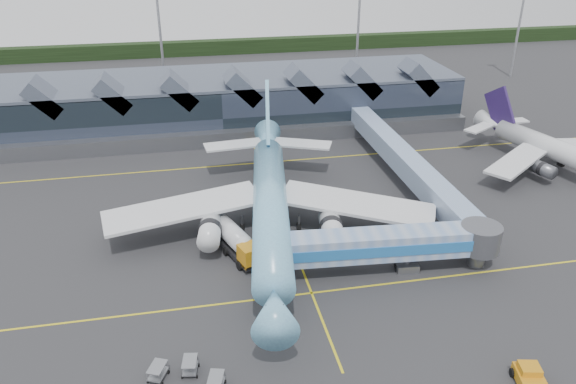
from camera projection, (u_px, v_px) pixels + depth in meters
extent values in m
plane|color=#2D2D30|center=(296.00, 253.00, 67.17)|extent=(260.00, 260.00, 0.00)
cube|color=yellow|center=(312.00, 293.00, 60.13)|extent=(120.00, 0.25, 0.01)
cube|color=yellow|center=(260.00, 163.00, 91.79)|extent=(120.00, 0.25, 0.01)
cube|color=yellow|center=(281.00, 214.00, 75.96)|extent=(0.25, 60.00, 0.01)
cube|color=black|center=(217.00, 47.00, 163.01)|extent=(260.00, 4.00, 4.00)
cube|color=black|center=(218.00, 102.00, 106.51)|extent=(90.00, 20.00, 9.00)
cube|color=#4B5464|center=(217.00, 78.00, 104.43)|extent=(90.00, 20.00, 0.60)
cube|color=slate|center=(224.00, 138.00, 98.25)|extent=(90.00, 2.50, 2.60)
cube|color=#4B5464|center=(45.00, 97.00, 93.14)|extent=(6.43, 6.00, 6.43)
cube|color=#4B5464|center=(114.00, 93.00, 95.07)|extent=(6.43, 6.00, 6.43)
cube|color=#4B5464|center=(179.00, 90.00, 97.00)|extent=(6.43, 6.00, 6.43)
cube|color=#4B5464|center=(243.00, 86.00, 98.93)|extent=(6.43, 6.00, 6.43)
cube|color=#4B5464|center=(303.00, 83.00, 100.86)|extent=(6.43, 6.00, 6.43)
cube|color=#4B5464|center=(362.00, 80.00, 102.79)|extent=(6.43, 6.00, 6.43)
cube|color=#4B5464|center=(418.00, 77.00, 104.72)|extent=(6.43, 6.00, 6.43)
cylinder|color=gray|center=(161.00, 44.00, 122.98)|extent=(0.56, 0.56, 22.00)
cylinder|color=gray|center=(358.00, 36.00, 130.87)|extent=(0.56, 0.56, 22.00)
cylinder|color=gray|center=(518.00, 32.00, 136.13)|extent=(0.56, 0.56, 22.00)
cylinder|color=#639FC8|center=(270.00, 206.00, 68.34)|extent=(9.35, 34.70, 4.25)
cone|color=#639FC8|center=(275.00, 310.00, 50.26)|extent=(5.08, 6.47, 4.25)
cube|color=black|center=(275.00, 307.00, 49.21)|extent=(1.65, 0.57, 0.48)
cone|color=#639FC8|center=(268.00, 141.00, 87.15)|extent=(5.38, 8.42, 4.25)
cube|color=silver|center=(183.00, 208.00, 69.49)|extent=(20.11, 9.47, 1.40)
cube|color=silver|center=(357.00, 204.00, 70.40)|extent=(20.14, 14.37, 1.40)
cylinder|color=silver|center=(210.00, 230.00, 66.63)|extent=(3.49, 6.23, 2.64)
cylinder|color=silver|center=(331.00, 227.00, 67.24)|extent=(3.49, 6.23, 2.64)
cube|color=#639FC8|center=(268.00, 118.00, 83.42)|extent=(2.12, 10.83, 11.71)
cube|color=silver|center=(234.00, 145.00, 85.60)|extent=(9.14, 4.26, 0.28)
cube|color=silver|center=(302.00, 144.00, 86.05)|extent=(9.50, 6.58, 0.28)
cylinder|color=slate|center=(274.00, 312.00, 55.28)|extent=(0.31, 0.31, 2.46)
cylinder|color=slate|center=(242.00, 224.00, 70.99)|extent=(0.31, 0.31, 2.46)
cylinder|color=slate|center=(299.00, 223.00, 71.30)|extent=(0.31, 0.31, 2.46)
cylinder|color=black|center=(274.00, 319.00, 55.62)|extent=(0.73, 1.63, 1.57)
cylinder|color=silver|center=(558.00, 151.00, 87.14)|extent=(9.54, 22.79, 3.26)
cone|color=silver|center=(491.00, 123.00, 98.16)|extent=(4.59, 5.92, 3.26)
cube|color=silver|center=(517.00, 161.00, 85.05)|extent=(13.58, 11.14, 1.09)
cylinder|color=slate|center=(543.00, 169.00, 84.35)|extent=(3.04, 4.32, 2.02)
cube|color=#2A194C|center=(500.00, 108.00, 95.79)|extent=(2.53, 7.16, 7.94)
cube|color=silver|center=(480.00, 128.00, 95.86)|extent=(6.51, 5.11, 0.27)
cube|color=silver|center=(510.00, 121.00, 98.91)|extent=(6.30, 2.53, 0.27)
cylinder|color=slate|center=(538.00, 167.00, 87.90)|extent=(0.30, 0.30, 1.89)
cylinder|color=slate|center=(562.00, 161.00, 90.21)|extent=(0.30, 0.30, 1.89)
cube|color=#7493C2|center=(381.00, 244.00, 62.20)|extent=(21.05, 4.71, 3.03)
cube|color=#2368B0|center=(385.00, 252.00, 60.76)|extent=(20.83, 1.71, 1.25)
cube|color=#7493C2|center=(279.00, 251.00, 60.96)|extent=(2.96, 3.54, 3.13)
cylinder|color=slate|center=(407.00, 256.00, 63.33)|extent=(0.73, 0.73, 3.61)
cube|color=slate|center=(406.00, 266.00, 63.92)|extent=(2.66, 2.27, 0.94)
cylinder|color=black|center=(397.00, 267.00, 63.86)|extent=(0.49, 0.97, 0.94)
cylinder|color=black|center=(415.00, 266.00, 64.08)|extent=(0.49, 0.97, 0.94)
cylinder|color=slate|center=(480.00, 238.00, 63.44)|extent=(4.59, 4.59, 3.13)
cylinder|color=slate|center=(478.00, 251.00, 64.23)|extent=(1.88, 1.88, 3.61)
cube|color=black|center=(237.00, 248.00, 66.72)|extent=(5.59, 9.65, 0.52)
cube|color=#C87E12|center=(251.00, 254.00, 63.54)|extent=(3.14, 3.01, 2.29)
cube|color=black|center=(254.00, 254.00, 62.67)|extent=(2.20, 0.94, 1.04)
cylinder|color=silver|center=(232.00, 234.00, 67.06)|extent=(4.34, 6.49, 2.39)
sphere|color=silver|center=(221.00, 223.00, 69.36)|extent=(2.29, 2.29, 2.29)
sphere|color=silver|center=(244.00, 245.00, 64.75)|extent=(2.29, 2.29, 2.29)
cylinder|color=black|center=(239.00, 266.00, 63.84)|extent=(0.70, 1.10, 1.04)
cylinder|color=black|center=(259.00, 259.00, 65.06)|extent=(0.70, 1.10, 1.04)
cylinder|color=black|center=(225.00, 251.00, 66.63)|extent=(0.70, 1.10, 1.04)
cylinder|color=black|center=(245.00, 245.00, 67.85)|extent=(0.70, 1.10, 1.04)
cylinder|color=black|center=(216.00, 242.00, 68.61)|extent=(0.70, 1.10, 1.04)
cylinder|color=black|center=(235.00, 236.00, 69.83)|extent=(0.70, 1.10, 1.04)
cube|color=#C87E12|center=(530.00, 380.00, 47.95)|extent=(2.82, 3.84, 0.96)
cube|color=#C87E12|center=(530.00, 369.00, 48.14)|extent=(2.03, 1.88, 0.67)
cylinder|color=black|center=(512.00, 373.00, 49.13)|extent=(0.45, 0.81, 0.77)
cylinder|color=black|center=(538.00, 373.00, 49.09)|extent=(0.45, 0.81, 0.77)
cube|color=gray|center=(190.00, 368.00, 49.49)|extent=(1.54, 2.12, 0.13)
cube|color=gray|center=(189.00, 361.00, 49.12)|extent=(1.54, 2.12, 0.07)
cylinder|color=black|center=(199.00, 365.00, 50.29)|extent=(0.16, 0.33, 0.32)
cube|color=gray|center=(216.00, 377.00, 47.39)|extent=(1.70, 2.20, 0.07)
cylinder|color=black|center=(225.00, 382.00, 48.49)|extent=(0.19, 0.33, 0.32)
cube|color=gray|center=(158.00, 374.00, 48.87)|extent=(1.91, 2.27, 0.13)
cube|color=gray|center=(157.00, 367.00, 48.50)|extent=(1.91, 2.27, 0.07)
cylinder|color=black|center=(169.00, 372.00, 49.50)|extent=(0.22, 0.33, 0.32)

